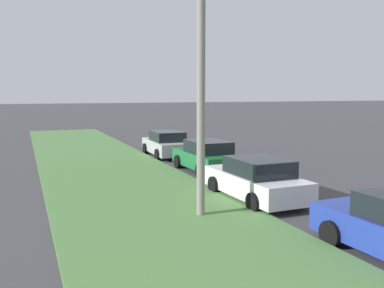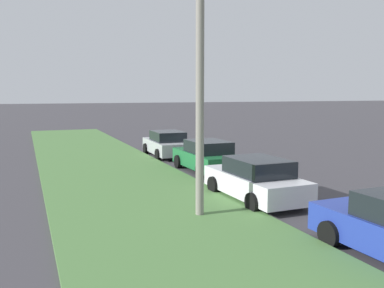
{
  "view_description": "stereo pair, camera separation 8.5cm",
  "coord_description": "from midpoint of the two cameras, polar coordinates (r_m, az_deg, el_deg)",
  "views": [
    {
      "loc": [
        -1.66,
        10.09,
        3.66
      ],
      "look_at": [
        15.82,
        3.03,
        1.35
      ],
      "focal_mm": 39.32,
      "sensor_mm": 36.0,
      "label": 1
    },
    {
      "loc": [
        -1.69,
        10.01,
        3.66
      ],
      "look_at": [
        15.82,
        3.03,
        1.35
      ],
      "focal_mm": 39.32,
      "sensor_mm": 36.0,
      "label": 2
    }
  ],
  "objects": [
    {
      "name": "streetlight",
      "position": [
        12.13,
        2.6,
        10.41
      ],
      "size": [
        0.37,
        2.87,
        7.5
      ],
      "color": "gray",
      "rests_on": "ground"
    },
    {
      "name": "parked_car_silver",
      "position": [
        24.29,
        -3.58,
        -0.01
      ],
      "size": [
        4.34,
        2.1,
        1.47
      ],
      "rotation": [
        0.0,
        0.0,
        -0.03
      ],
      "color": "#B2B5BA",
      "rests_on": "ground"
    },
    {
      "name": "parked_car_white",
      "position": [
        14.51,
        8.53,
        -4.81
      ],
      "size": [
        4.35,
        2.11,
        1.47
      ],
      "rotation": [
        0.0,
        0.0,
        0.03
      ],
      "color": "silver",
      "rests_on": "ground"
    },
    {
      "name": "parked_car_green",
      "position": [
        19.53,
        1.9,
        -1.7
      ],
      "size": [
        4.32,
        2.06,
        1.47
      ],
      "rotation": [
        0.0,
        0.0,
        0.01
      ],
      "color": "#1E6B38",
      "rests_on": "ground"
    },
    {
      "name": "grass_median",
      "position": [
        12.72,
        -5.02,
        -9.49
      ],
      "size": [
        60.0,
        6.0,
        0.12
      ],
      "primitive_type": "cube",
      "color": "#517F42",
      "rests_on": "ground"
    }
  ]
}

